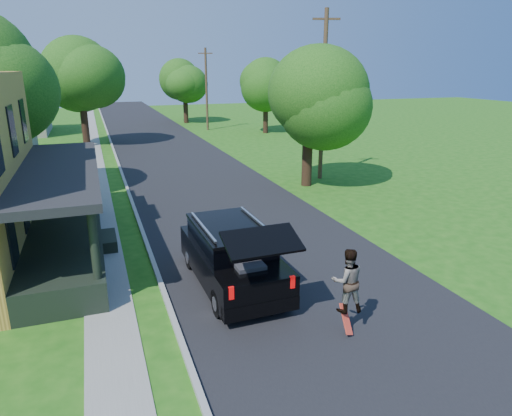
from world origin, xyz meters
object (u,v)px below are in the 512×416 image
object	(u,v)px
utility_pole_near	(323,95)
tree_right_near	(308,94)
black_suv	(232,255)
skateboarder	(347,281)

from	to	relation	value
utility_pole_near	tree_right_near	bearing A→B (deg)	-123.44
black_suv	tree_right_near	xyz separation A→B (m)	(7.41, 10.29, 4.04)
skateboarder	black_suv	bearing A→B (deg)	-50.24
black_suv	utility_pole_near	size ratio (longest dim) A/B	0.58
black_suv	utility_pole_near	distance (m)	15.11
black_suv	utility_pole_near	world-z (taller)	utility_pole_near
skateboarder	utility_pole_near	world-z (taller)	utility_pole_near
black_suv	skateboarder	bearing A→B (deg)	-61.32
tree_right_near	utility_pole_near	size ratio (longest dim) A/B	0.83
utility_pole_near	skateboarder	bearing A→B (deg)	-97.30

